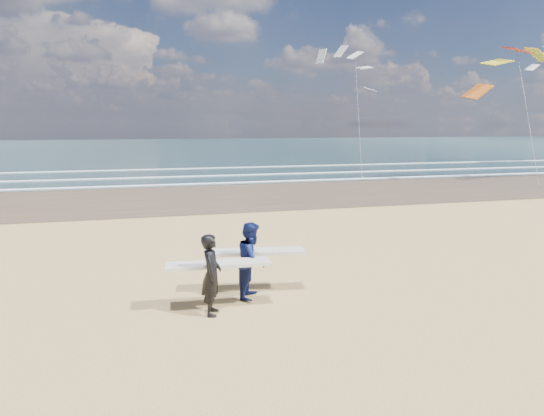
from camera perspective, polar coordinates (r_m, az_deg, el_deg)
name	(u,v)px	position (r m, az deg, el deg)	size (l,w,h in m)	color
wet_sand_strip	(477,185)	(34.06, 23.02, 2.55)	(220.00, 12.00, 0.01)	#4C3A28
ocean	(267,147)	(83.33, -0.56, 7.18)	(220.00, 100.00, 0.02)	#1A353B
foam_breakers	(398,170)	(42.40, 14.62, 4.36)	(220.00, 11.70, 0.05)	white
surfer_near	(213,273)	(10.07, -7.00, -7.58)	(2.22, 1.01, 1.69)	black
surfer_far	(252,259)	(10.94, -2.33, -6.05)	(2.25, 1.30, 1.72)	#0D164A
kite_0	(523,85)	(36.66, 27.40, 12.73)	(7.87, 4.97, 10.28)	slate
kite_1	(358,101)	(38.16, 10.05, 12.30)	(5.55, 4.71, 10.26)	slate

